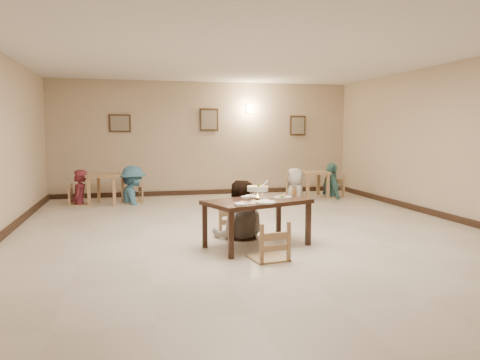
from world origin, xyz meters
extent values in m
plane|color=#C1B2A0|center=(0.00, 0.00, 0.00)|extent=(10.00, 10.00, 0.00)
plane|color=silver|center=(0.00, 0.00, 3.00)|extent=(10.00, 10.00, 0.00)
plane|color=tan|center=(0.00, 5.00, 1.50)|extent=(10.00, 0.00, 10.00)
plane|color=tan|center=(0.00, -5.00, 1.50)|extent=(10.00, 0.00, 10.00)
plane|color=tan|center=(4.00, 0.00, 1.50)|extent=(0.00, 10.00, 10.00)
cube|color=black|center=(0.00, 4.97, 0.06)|extent=(8.00, 0.06, 0.12)
cube|color=black|center=(3.97, 0.00, 0.06)|extent=(0.06, 10.00, 0.12)
cube|color=#342314|center=(-2.20, 4.96, 1.90)|extent=(0.55, 0.03, 0.45)
cube|color=gray|center=(-2.20, 4.94, 1.90)|extent=(0.45, 0.01, 0.37)
cube|color=#342314|center=(0.10, 4.96, 2.00)|extent=(0.50, 0.03, 0.60)
cube|color=gray|center=(0.10, 4.94, 2.00)|extent=(0.41, 0.01, 0.49)
cube|color=#342314|center=(2.60, 4.96, 1.85)|extent=(0.45, 0.03, 0.55)
cube|color=gray|center=(2.60, 4.94, 1.85)|extent=(0.37, 0.01, 0.45)
cube|color=#FFD88C|center=(1.20, 4.96, 2.30)|extent=(0.16, 0.05, 0.22)
cube|color=#341D13|center=(-0.17, -0.86, 0.67)|extent=(1.68, 1.30, 0.06)
cube|color=#341D13|center=(-0.68, -1.43, 0.32)|extent=(0.07, 0.07, 0.64)
cube|color=#341D13|center=(0.60, -0.96, 0.32)|extent=(0.07, 0.07, 0.64)
cube|color=#341D13|center=(-0.93, -0.76, 0.32)|extent=(0.07, 0.07, 0.64)
cube|color=#341D13|center=(0.35, -0.28, 0.32)|extent=(0.07, 0.07, 0.64)
cube|color=tan|center=(-0.31, -0.13, 0.45)|extent=(0.46, 0.46, 0.05)
cube|color=tan|center=(-0.20, -1.56, 0.45)|extent=(0.46, 0.46, 0.05)
imported|color=gray|center=(-0.29, -0.21, 0.92)|extent=(1.03, 0.88, 1.85)
torus|color=silver|center=(-0.16, -0.84, 0.83)|extent=(0.24, 0.24, 0.01)
cylinder|color=silver|center=(-0.16, -0.84, 0.71)|extent=(0.06, 0.06, 0.04)
cone|color=#FFA526|center=(-0.16, -0.84, 0.76)|extent=(0.04, 0.04, 0.05)
cylinder|color=white|center=(-0.16, -0.84, 0.86)|extent=(0.31, 0.31, 0.07)
cylinder|color=#BB7124|center=(-0.16, -0.84, 0.89)|extent=(0.27, 0.27, 0.02)
sphere|color=#2D7223|center=(-0.15, -0.85, 0.91)|extent=(0.04, 0.04, 0.04)
cylinder|color=silver|center=(-0.04, -0.78, 0.92)|extent=(0.14, 0.09, 0.10)
cylinder|color=silver|center=(-0.06, -0.79, 0.76)|extent=(0.01, 0.01, 0.14)
cylinder|color=silver|center=(-0.25, -0.79, 0.76)|extent=(0.01, 0.01, 0.14)
cylinder|color=silver|center=(-0.16, -0.95, 0.76)|extent=(0.01, 0.01, 0.14)
cylinder|color=white|center=(-0.21, -0.59, 0.71)|extent=(0.27, 0.27, 0.02)
ellipsoid|color=white|center=(-0.21, -0.59, 0.71)|extent=(0.18, 0.15, 0.06)
cylinder|color=white|center=(-0.13, -1.17, 0.71)|extent=(0.28, 0.28, 0.02)
ellipsoid|color=white|center=(-0.13, -1.17, 0.71)|extent=(0.19, 0.16, 0.06)
cylinder|color=white|center=(0.26, -0.77, 0.71)|extent=(0.27, 0.27, 0.02)
sphere|color=#2D7223|center=(0.22, -0.84, 0.73)|extent=(0.05, 0.05, 0.05)
cylinder|color=white|center=(-0.44, -1.12, 0.71)|extent=(0.12, 0.12, 0.02)
cylinder|color=#A8210E|center=(-0.44, -1.12, 0.72)|extent=(0.09, 0.09, 0.01)
cube|color=white|center=(-0.53, -1.32, 0.71)|extent=(0.14, 0.18, 0.03)
cube|color=silver|center=(-0.48, -1.24, 0.71)|extent=(0.02, 0.19, 0.01)
cube|color=silver|center=(-0.44, -1.24, 0.71)|extent=(0.02, 0.19, 0.01)
cylinder|color=white|center=(0.51, -0.56, 0.77)|extent=(0.08, 0.08, 0.16)
cylinder|color=orange|center=(0.51, -0.56, 0.76)|extent=(0.07, 0.07, 0.11)
cube|color=#A8805B|center=(-2.53, 3.86, 0.68)|extent=(0.89, 0.89, 0.06)
cube|color=#A8805B|center=(-2.90, 3.67, 0.33)|extent=(0.07, 0.07, 0.65)
cube|color=#A8805B|center=(-2.34, 3.49, 0.33)|extent=(0.07, 0.07, 0.65)
cube|color=#A8805B|center=(-2.72, 4.23, 0.33)|extent=(0.07, 0.07, 0.65)
cube|color=#A8805B|center=(-2.16, 4.05, 0.33)|extent=(0.07, 0.07, 0.65)
cube|color=#A8805B|center=(2.59, 3.75, 0.65)|extent=(0.71, 0.71, 0.06)
cube|color=#A8805B|center=(2.33, 3.46, 0.31)|extent=(0.07, 0.07, 0.62)
cube|color=#A8805B|center=(2.89, 3.49, 0.31)|extent=(0.07, 0.07, 0.62)
cube|color=#A8805B|center=(2.30, 4.02, 0.31)|extent=(0.07, 0.07, 0.62)
cube|color=#A8805B|center=(2.86, 4.05, 0.31)|extent=(0.07, 0.07, 0.62)
cube|color=tan|center=(-3.13, 3.86, 0.42)|extent=(0.43, 0.43, 0.05)
cube|color=tan|center=(-1.92, 3.91, 0.41)|extent=(0.42, 0.42, 0.05)
cube|color=tan|center=(2.09, 3.69, 0.45)|extent=(0.46, 0.46, 0.05)
cube|color=tan|center=(3.10, 3.76, 0.50)|extent=(0.51, 0.51, 0.06)
imported|color=maroon|center=(-3.13, 3.86, 0.82)|extent=(0.42, 0.61, 1.63)
imported|color=teal|center=(-1.92, 3.91, 0.89)|extent=(0.96, 1.29, 1.77)
imported|color=silver|center=(2.09, 3.69, 0.77)|extent=(0.68, 0.86, 1.54)
imported|color=teal|center=(3.10, 3.76, 0.88)|extent=(0.48, 1.06, 1.77)
camera|label=1|loc=(-1.97, -7.41, 1.70)|focal=35.00mm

